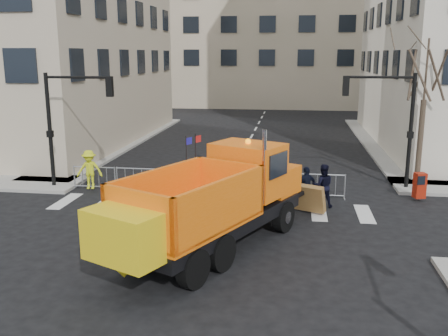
# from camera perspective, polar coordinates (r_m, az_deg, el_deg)

# --- Properties ---
(ground) EXTENTS (120.00, 120.00, 0.00)m
(ground) POSITION_cam_1_polar(r_m,az_deg,el_deg) (15.70, -4.48, -10.49)
(ground) COLOR black
(ground) RESTS_ON ground
(sidewalk_back) EXTENTS (64.00, 5.00, 0.15)m
(sidewalk_back) POSITION_cam_1_polar(r_m,az_deg,el_deg) (23.59, -0.05, -2.19)
(sidewalk_back) COLOR gray
(sidewalk_back) RESTS_ON ground
(building_far) EXTENTS (30.00, 18.00, 24.00)m
(building_far) POSITION_cam_1_polar(r_m,az_deg,el_deg) (66.38, 5.49, 17.86)
(building_far) COLOR #B4A88A
(building_far) RESTS_ON ground
(traffic_light_left) EXTENTS (0.18, 0.18, 5.40)m
(traffic_light_left) POSITION_cam_1_polar(r_m,az_deg,el_deg) (24.54, -19.27, 3.93)
(traffic_light_left) COLOR black
(traffic_light_left) RESTS_ON ground
(traffic_light_right) EXTENTS (0.18, 0.18, 5.40)m
(traffic_light_right) POSITION_cam_1_polar(r_m,az_deg,el_deg) (24.40, 20.53, 3.79)
(traffic_light_right) COLOR black
(traffic_light_right) RESTS_ON ground
(crowd_barriers) EXTENTS (12.60, 0.60, 1.10)m
(crowd_barriers) POSITION_cam_1_polar(r_m,az_deg,el_deg) (22.73, -2.24, -1.55)
(crowd_barriers) COLOR #9EA0A5
(crowd_barriers) RESTS_ON ground
(street_tree) EXTENTS (3.00, 3.00, 7.50)m
(street_tree) POSITION_cam_1_polar(r_m,az_deg,el_deg) (25.39, 21.80, 6.41)
(street_tree) COLOR #382B21
(street_tree) RESTS_ON ground
(plow_truck) EXTENTS (6.72, 10.13, 3.87)m
(plow_truck) POSITION_cam_1_polar(r_m,az_deg,el_deg) (15.80, -1.35, -3.66)
(plow_truck) COLOR black
(plow_truck) RESTS_ON ground
(cop_a) EXTENTS (0.86, 0.77, 1.96)m
(cop_a) POSITION_cam_1_polar(r_m,az_deg,el_deg) (21.72, 4.72, -1.09)
(cop_a) COLOR black
(cop_a) RESTS_ON ground
(cop_b) EXTENTS (0.93, 0.75, 1.82)m
(cop_b) POSITION_cam_1_polar(r_m,az_deg,el_deg) (21.00, 11.21, -2.00)
(cop_b) COLOR black
(cop_b) RESTS_ON ground
(cop_c) EXTENTS (1.07, 0.91, 1.72)m
(cop_c) POSITION_cam_1_polar(r_m,az_deg,el_deg) (20.88, 9.40, -2.15)
(cop_c) COLOR black
(cop_c) RESTS_ON ground
(worker) EXTENTS (1.24, 0.82, 1.80)m
(worker) POSITION_cam_1_polar(r_m,az_deg,el_deg) (23.66, -15.12, -0.17)
(worker) COLOR #CBD719
(worker) RESTS_ON sidewalk_back
(newspaper_box) EXTENTS (0.55, 0.51, 1.10)m
(newspaper_box) POSITION_cam_1_polar(r_m,az_deg,el_deg) (23.05, 21.45, -1.86)
(newspaper_box) COLOR #9D1C0C
(newspaper_box) RESTS_ON sidewalk_back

